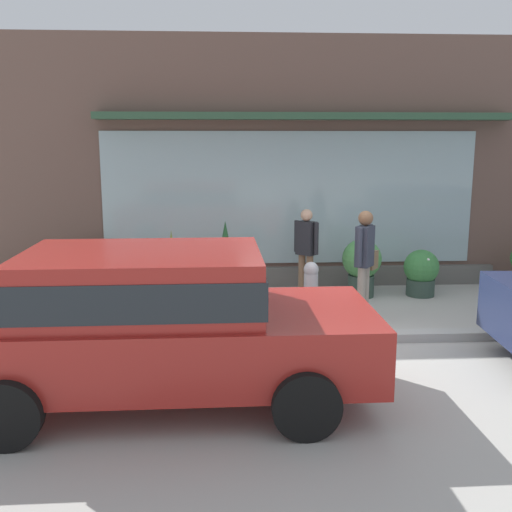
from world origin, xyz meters
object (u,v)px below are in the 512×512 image
fire_hydrant (311,291)px  potted_plant_window_right (172,265)px  pedestrian_with_handbag (365,257)px  pedestrian_passerby (306,247)px  parked_car_red (156,318)px  potted_plant_window_center (421,272)px  potted_plant_doorstep (226,260)px  potted_plant_corner_tall (362,264)px  potted_plant_window_left (22,281)px  potted_plant_by_entrance (87,265)px

fire_hydrant → potted_plant_window_right: (-2.20, 1.37, 0.14)m
pedestrian_with_handbag → pedestrian_passerby: 1.44m
parked_car_red → potted_plant_window_right: 4.18m
potted_plant_window_center → pedestrian_with_handbag: bearing=-135.7°
potted_plant_doorstep → potted_plant_corner_tall: 2.37m
pedestrian_passerby → potted_plant_window_right: pedestrian_passerby is taller
potted_plant_window_right → potted_plant_window_left: potted_plant_window_right is taller
potted_plant_window_center → potted_plant_by_entrance: 5.86m
parked_car_red → potted_plant_by_entrance: 4.83m
pedestrian_passerby → potted_plant_window_left: (-4.90, 0.32, -0.60)m
parked_car_red → potted_plant_corner_tall: (3.09, 4.07, -0.33)m
potted_plant_window_center → potted_plant_corner_tall: bearing=179.7°
fire_hydrant → pedestrian_passerby: (0.10, 1.24, 0.46)m
pedestrian_passerby → potted_plant_by_entrance: 3.85m
potted_plant_by_entrance → parked_car_red: bearing=-69.3°
parked_car_red → potted_plant_window_center: 5.83m
pedestrian_with_handbag → potted_plant_doorstep: (-2.09, 1.55, -0.33)m
pedestrian_passerby → potted_plant_window_center: 2.09m
potted_plant_window_right → potted_plant_window_left: size_ratio=2.03×
potted_plant_window_center → fire_hydrant: bearing=-149.1°
fire_hydrant → potted_plant_by_entrance: size_ratio=0.96×
potted_plant_window_center → potted_plant_window_right: (-4.33, 0.10, 0.14)m
fire_hydrant → pedestrian_with_handbag: 0.97m
parked_car_red → potted_plant_corner_tall: 5.12m
potted_plant_window_center → parked_car_red: bearing=-135.5°
pedestrian_with_handbag → potted_plant_by_entrance: bearing=105.0°
potted_plant_window_right → potted_plant_doorstep: (0.92, 0.16, 0.06)m
potted_plant_corner_tall → pedestrian_with_handbag: bearing=-101.7°
pedestrian_passerby → potted_plant_corner_tall: bearing=46.9°
parked_car_red → potted_plant_window_left: 5.21m
pedestrian_passerby → potted_plant_doorstep: 1.43m
potted_plant_window_center → potted_plant_doorstep: potted_plant_doorstep is taller
potted_plant_doorstep → potted_plant_corner_tall: bearing=-6.1°
fire_hydrant → potted_plant_doorstep: bearing=129.8°
potted_plant_window_left → pedestrian_with_handbag: bearing=-15.7°
fire_hydrant → pedestrian_with_handbag: pedestrian_with_handbag is taller
pedestrian_passerby → potted_plant_window_left: pedestrian_passerby is taller
potted_plant_corner_tall → parked_car_red: bearing=-127.2°
pedestrian_with_handbag → pedestrian_passerby: (-0.71, 1.25, -0.06)m
parked_car_red → potted_plant_doorstep: bearing=79.8°
potted_plant_window_center → potted_plant_corner_tall: (-1.06, 0.00, 0.15)m
pedestrian_with_handbag → potted_plant_window_center: pedestrian_with_handbag is taller
pedestrian_passerby → potted_plant_corner_tall: (0.98, 0.04, -0.32)m
potted_plant_by_entrance → potted_plant_window_right: size_ratio=0.78×
potted_plant_by_entrance → potted_plant_window_right: 1.55m
potted_plant_by_entrance → potted_plant_window_left: bearing=-172.1°
pedestrian_with_handbag → potted_plant_window_center: size_ratio=2.04×
parked_car_red → potted_plant_by_entrance: (-1.70, 4.51, -0.38)m
potted_plant_by_entrance → potted_plant_window_left: potted_plant_by_entrance is taller
pedestrian_passerby → potted_plant_by_entrance: bearing=-142.7°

